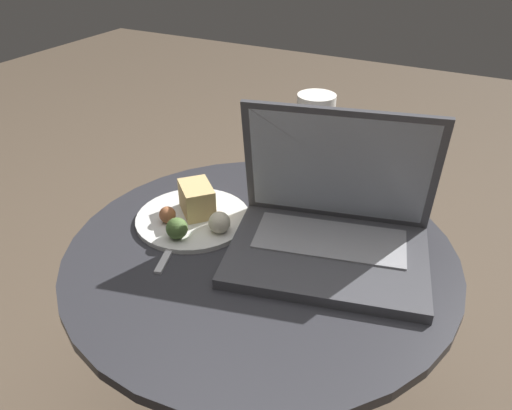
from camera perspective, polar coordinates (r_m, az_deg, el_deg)
The scene contains 6 objects.
table at distance 0.95m, azimuth 0.48°, elevation -12.54°, with size 0.66×0.66×0.50m.
napkin at distance 0.93m, azimuth -5.90°, elevation -1.29°, with size 0.19×0.15×0.00m.
laptop at distance 0.83m, azimuth 8.57°, elevation -2.31°, with size 0.37×0.30×0.24m.
beer_glass at distance 0.94m, azimuth 6.57°, elevation 6.31°, with size 0.07×0.07×0.21m.
snack_plate at distance 0.92m, azimuth -7.10°, elevation -0.96°, with size 0.21×0.21×0.06m.
fork at distance 0.89m, azimuth -8.97°, elevation -3.50°, with size 0.07×0.18×0.00m.
Camera 1 is at (0.31, -0.61, 1.01)m, focal length 35.00 mm.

